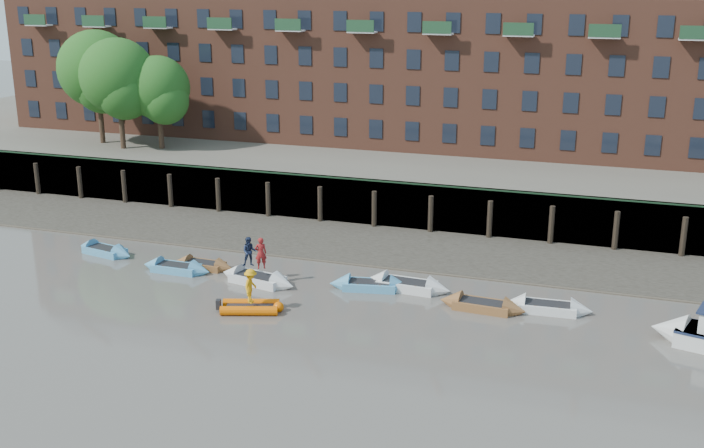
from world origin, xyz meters
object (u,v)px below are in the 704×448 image
at_px(rowboat_2, 203,265).
at_px(rowboat_7, 547,307).
at_px(rowboat_4, 370,285).
at_px(person_rower_a, 261,253).
at_px(person_rower_b, 249,252).
at_px(rowboat_0, 105,251).
at_px(rowboat_3, 257,279).
at_px(rib_tender, 253,307).
at_px(rowboat_1, 176,268).
at_px(rowboat_5, 407,285).
at_px(person_rib_crew, 251,286).
at_px(rowboat_6, 482,306).

xyz_separation_m(rowboat_2, rowboat_7, (20.20, -0.27, 0.03)).
relative_size(rowboat_4, person_rower_a, 2.59).
bearing_deg(rowboat_2, person_rower_b, -15.70).
bearing_deg(rowboat_0, rowboat_7, 10.33).
xyz_separation_m(rowboat_3, rib_tender, (1.49, -3.82, -0.01)).
relative_size(rowboat_2, rowboat_7, 0.86).
xyz_separation_m(rowboat_1, rowboat_5, (13.68, 1.49, 0.03)).
bearing_deg(person_rib_crew, rowboat_4, -48.86).
height_order(rowboat_0, rowboat_4, rowboat_4).
bearing_deg(rowboat_7, rowboat_4, 175.71).
xyz_separation_m(rowboat_2, person_rower_a, (4.41, -1.33, 1.66)).
relative_size(person_rower_b, person_rib_crew, 0.93).
distance_m(rowboat_2, rowboat_5, 12.44).
height_order(rowboat_2, rowboat_7, rowboat_7).
distance_m(rowboat_5, person_rib_crew, 8.95).
distance_m(rowboat_3, rowboat_5, 8.50).
relative_size(rowboat_7, person_rower_b, 2.73).
relative_size(rowboat_2, rowboat_4, 0.84).
height_order(rowboat_2, rowboat_5, rowboat_5).
bearing_deg(person_rib_crew, person_rower_b, 21.13).
xyz_separation_m(rowboat_0, rowboat_7, (27.34, -0.65, 0.01)).
distance_m(rowboat_3, person_rower_a, 1.64).
bearing_deg(person_rower_a, rowboat_1, -34.30).
bearing_deg(rowboat_1, rowboat_4, 4.56).
height_order(rowboat_0, rowboat_3, rowboat_3).
distance_m(rowboat_6, person_rib_crew, 12.12).
relative_size(rowboat_3, rib_tender, 1.52).
bearing_deg(rowboat_3, rowboat_4, 21.13).
bearing_deg(rowboat_1, rowboat_0, 166.74).
bearing_deg(rowboat_0, rib_tender, -11.52).
bearing_deg(rowboat_4, rowboat_0, 167.76).
relative_size(rib_tender, person_rower_a, 1.83).
bearing_deg(person_rower_b, person_rib_crew, -88.73).
xyz_separation_m(rib_tender, person_rower_b, (-1.98, 3.94, 1.56)).
bearing_deg(person_rower_b, rowboat_5, -14.41).
xyz_separation_m(rowboat_1, person_rib_crew, (6.84, -4.15, 1.22)).
bearing_deg(rowboat_2, rowboat_7, 1.10).
distance_m(person_rower_a, person_rib_crew, 4.06).
height_order(rowboat_1, rib_tender, rowboat_1).
xyz_separation_m(rowboat_7, person_rower_b, (-16.58, -0.88, 1.57)).
height_order(rowboat_3, rowboat_5, rowboat_5).
distance_m(rowboat_4, person_rower_b, 7.10).
bearing_deg(rowboat_3, rowboat_7, 14.56).
distance_m(rowboat_4, rowboat_6, 6.53).
xyz_separation_m(rowboat_2, rowboat_5, (12.44, 0.45, 0.05)).
bearing_deg(rowboat_1, rowboat_6, -0.01).
relative_size(rowboat_6, rib_tender, 1.40).
bearing_deg(rowboat_6, person_rib_crew, -156.50).
relative_size(rib_tender, person_rib_crew, 1.81).
xyz_separation_m(rowboat_0, rowboat_3, (11.26, -1.65, 0.03)).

